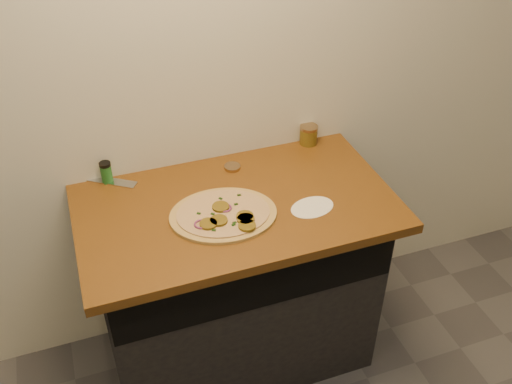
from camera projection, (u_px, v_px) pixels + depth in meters
name	position (u px, v px, depth m)	size (l,w,h in m)	color
cabinet	(236.00, 284.00, 2.46)	(1.10, 0.60, 0.86)	black
countertop	(236.00, 207.00, 2.17)	(1.20, 0.70, 0.04)	brown
pizza	(224.00, 215.00, 2.08)	(0.44, 0.44, 0.03)	tan
chefs_knife	(89.00, 177.00, 2.28)	(0.30, 0.22, 0.02)	#B7BAC1
mason_jar_lid	(232.00, 167.00, 2.34)	(0.07, 0.07, 0.01)	#A1835D
salsa_jar	(308.00, 135.00, 2.47)	(0.08, 0.08, 0.09)	maroon
spice_shaker	(106.00, 172.00, 2.24)	(0.05, 0.05, 0.09)	#216A27
flour_spill	(312.00, 207.00, 2.13)	(0.17, 0.17, 0.00)	silver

